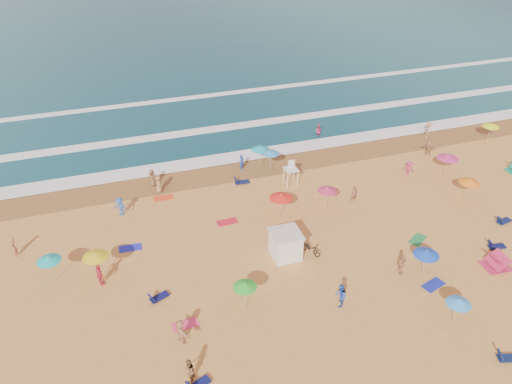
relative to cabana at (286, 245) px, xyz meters
name	(u,v)px	position (x,y,z in m)	size (l,w,h in m)	color
ground	(291,246)	(0.79, 0.89, -1.00)	(220.00, 220.00, 0.00)	gold
ocean	(144,9)	(0.79, 84.89, -1.00)	(220.00, 140.00, 0.18)	#0C4756
wet_sand	(243,169)	(0.79, 13.39, -0.99)	(220.00, 220.00, 0.00)	olive
surf_foam	(220,131)	(0.79, 22.21, -0.90)	(200.00, 18.70, 0.05)	white
cabana	(286,245)	(0.00, 0.00, 0.00)	(2.00, 2.00, 2.00)	white
cabana_roof	(286,234)	(0.00, 0.00, 1.06)	(2.20, 2.20, 0.12)	silver
bicycle	(310,248)	(1.90, -0.30, -0.50)	(0.66, 1.89, 0.99)	black
lifeguard_stand	(291,174)	(4.18, 9.47, 0.05)	(1.20, 1.20, 2.10)	white
beach_umbrellas	(335,202)	(5.21, 2.70, 1.06)	(64.67, 25.64, 0.81)	#3094DB
loungers	(352,260)	(4.45, -2.23, -0.83)	(61.80, 24.75, 0.34)	#101652
towels	(294,266)	(0.18, -1.36, -0.98)	(55.62, 26.14, 0.03)	red
popup_tents	(510,207)	(20.00, -0.63, -0.40)	(13.71, 12.40, 1.20)	#C62C56
beachgoers	(260,214)	(-0.43, 4.62, -0.17)	(50.15, 27.43, 2.06)	blue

